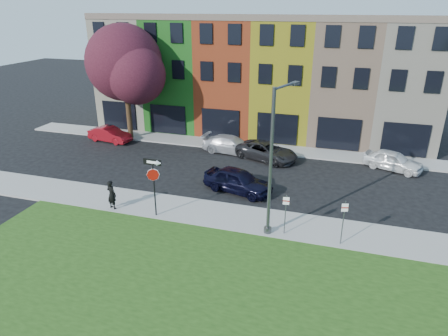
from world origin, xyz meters
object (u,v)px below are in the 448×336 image
(man, at_px, (112,195))
(sedan_near, at_px, (238,180))
(stop_sign, at_px, (153,176))
(street_lamp, at_px, (273,163))

(man, bearing_deg, sedan_near, -128.95)
(stop_sign, xyz_separation_m, sedan_near, (3.58, 4.59, -1.75))
(stop_sign, distance_m, street_lamp, 6.66)
(man, bearing_deg, street_lamp, -163.33)
(man, relative_size, street_lamp, 0.23)
(street_lamp, bearing_deg, stop_sign, -159.62)
(man, xyz_separation_m, sedan_near, (6.37, 4.57, -0.23))
(sedan_near, distance_m, street_lamp, 6.15)
(sedan_near, height_order, street_lamp, street_lamp)
(stop_sign, distance_m, man, 3.18)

